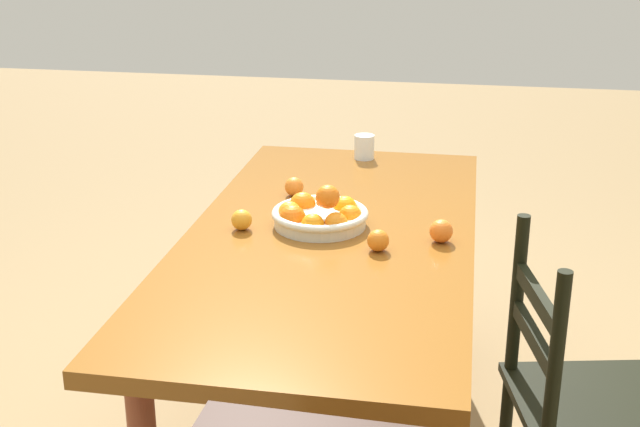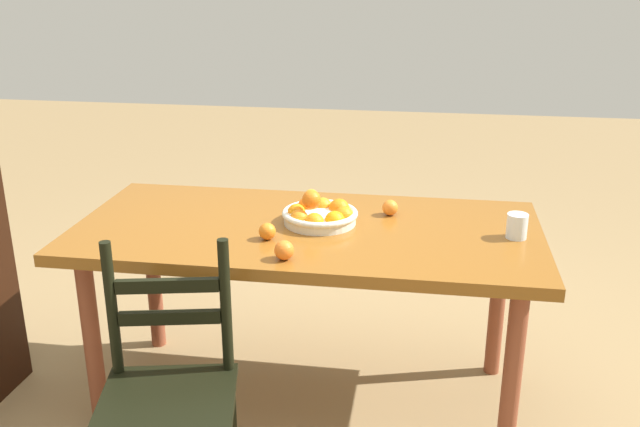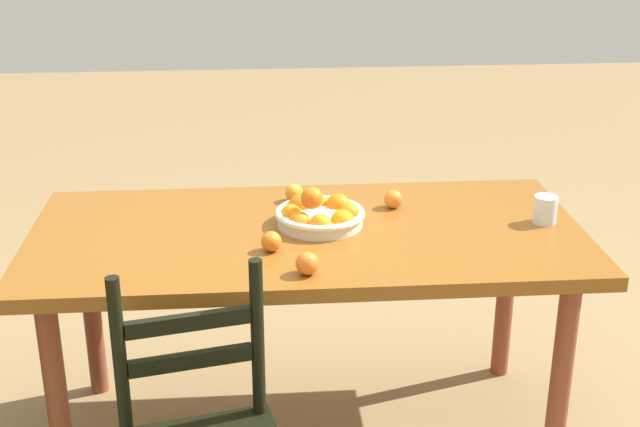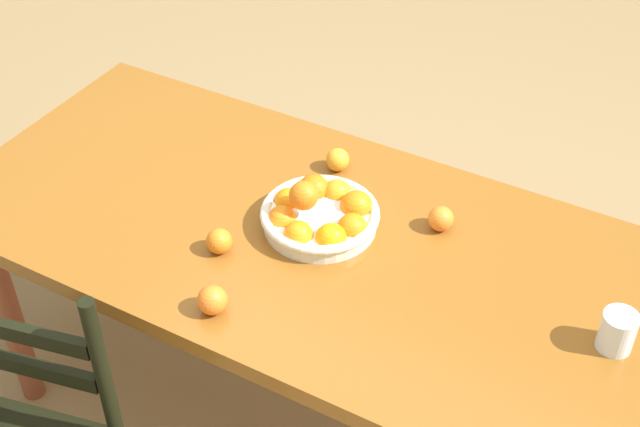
{
  "view_description": "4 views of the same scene",
  "coord_description": "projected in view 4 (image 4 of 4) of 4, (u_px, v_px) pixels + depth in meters",
  "views": [
    {
      "loc": [
        2.34,
        0.39,
        1.69
      ],
      "look_at": [
        -0.04,
        -0.04,
        0.8
      ],
      "focal_mm": 47.92,
      "sensor_mm": 36.0,
      "label": 1
    },
    {
      "loc": [
        -0.44,
        2.51,
        1.72
      ],
      "look_at": [
        -0.04,
        -0.04,
        0.8
      ],
      "focal_mm": 39.81,
      "sensor_mm": 36.0,
      "label": 2
    },
    {
      "loc": [
        0.16,
        2.56,
        1.84
      ],
      "look_at": [
        -0.04,
        -0.04,
        0.8
      ],
      "focal_mm": 48.58,
      "sensor_mm": 36.0,
      "label": 3
    },
    {
      "loc": [
        -0.85,
        1.41,
        2.19
      ],
      "look_at": [
        -0.04,
        -0.04,
        0.8
      ],
      "focal_mm": 49.81,
      "sensor_mm": 36.0,
      "label": 4
    }
  ],
  "objects": [
    {
      "name": "orange_loose_1",
      "position": [
        212.0,
        300.0,
        1.95
      ],
      "size": [
        0.07,
        0.07,
        0.07
      ],
      "primitive_type": "sphere",
      "color": "orange",
      "rests_on": "dining_table"
    },
    {
      "name": "orange_loose_3",
      "position": [
        219.0,
        241.0,
        2.1
      ],
      "size": [
        0.06,
        0.06,
        0.06
      ],
      "primitive_type": "sphere",
      "color": "orange",
      "rests_on": "dining_table"
    },
    {
      "name": "drinking_glass",
      "position": [
        618.0,
        330.0,
        1.86
      ],
      "size": [
        0.08,
        0.08,
        0.09
      ],
      "primitive_type": "cylinder",
      "color": "silver",
      "rests_on": "dining_table"
    },
    {
      "name": "orange_loose_0",
      "position": [
        338.0,
        160.0,
        2.35
      ],
      "size": [
        0.06,
        0.06,
        0.06
      ],
      "primitive_type": "sphere",
      "color": "orange",
      "rests_on": "dining_table"
    },
    {
      "name": "dining_table",
      "position": [
        297.0,
        254.0,
        2.23
      ],
      "size": [
        1.78,
        0.85,
        0.76
      ],
      "color": "brown",
      "rests_on": "ground"
    },
    {
      "name": "orange_loose_2",
      "position": [
        441.0,
        219.0,
        2.16
      ],
      "size": [
        0.06,
        0.06,
        0.06
      ],
      "primitive_type": "sphere",
      "color": "orange",
      "rests_on": "dining_table"
    },
    {
      "name": "ground_plane",
      "position": [
        301.0,
        420.0,
        2.67
      ],
      "size": [
        12.0,
        12.0,
        0.0
      ],
      "primitive_type": "plane",
      "color": "olive"
    },
    {
      "name": "fruit_bowl",
      "position": [
        320.0,
        215.0,
        2.17
      ],
      "size": [
        0.29,
        0.29,
        0.14
      ],
      "color": "silver",
      "rests_on": "dining_table"
    }
  ]
}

